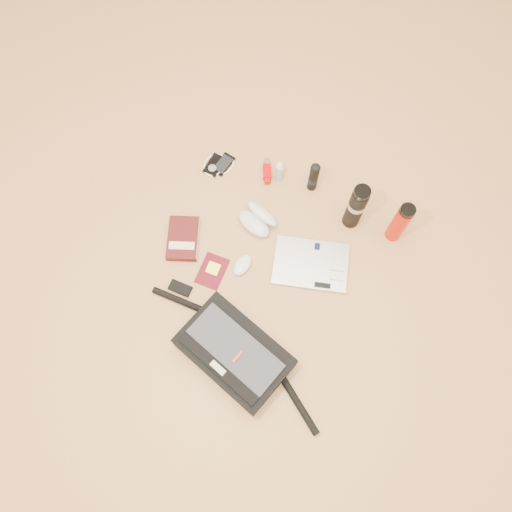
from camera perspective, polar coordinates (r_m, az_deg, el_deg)
name	(u,v)px	position (r m, az deg, el deg)	size (l,w,h in m)	color
ground	(256,285)	(2.00, -0.05, -3.35)	(4.00, 4.00, 0.00)	tan
messenger_bag	(234,352)	(1.88, -2.56, -10.95)	(0.78, 0.39, 0.11)	black
laptop	(311,265)	(2.03, 6.31, -0.98)	(0.33, 0.26, 0.03)	#AEAEB1
book	(183,239)	(2.07, -8.29, 1.98)	(0.17, 0.22, 0.04)	#430F10
passport	(212,271)	(2.02, -5.03, -1.70)	(0.11, 0.14, 0.01)	#520815
mouse	(243,265)	(2.01, -1.55, -1.05)	(0.08, 0.11, 0.03)	silver
sunglasses_case	(258,219)	(2.07, 0.23, 4.26)	(0.20, 0.18, 0.09)	silver
ipod	(215,165)	(2.22, -4.75, 10.32)	(0.10, 0.11, 0.01)	black
phone	(223,164)	(2.22, -3.76, 10.42)	(0.11, 0.12, 0.01)	black
inhaler	(267,171)	(2.19, 1.27, 9.68)	(0.07, 0.12, 0.03)	#C60004
spray_bottle	(279,172)	(2.14, 2.69, 9.57)	(0.04, 0.04, 0.12)	#8FB3C8
aerosol_can	(314,177)	(2.11, 6.60, 8.96)	(0.04, 0.04, 0.17)	black
thermos_black	(356,207)	(2.01, 11.37, 5.54)	(0.08, 0.08, 0.27)	black
thermos_red	(400,223)	(2.04, 16.10, 3.68)	(0.08, 0.08, 0.24)	red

